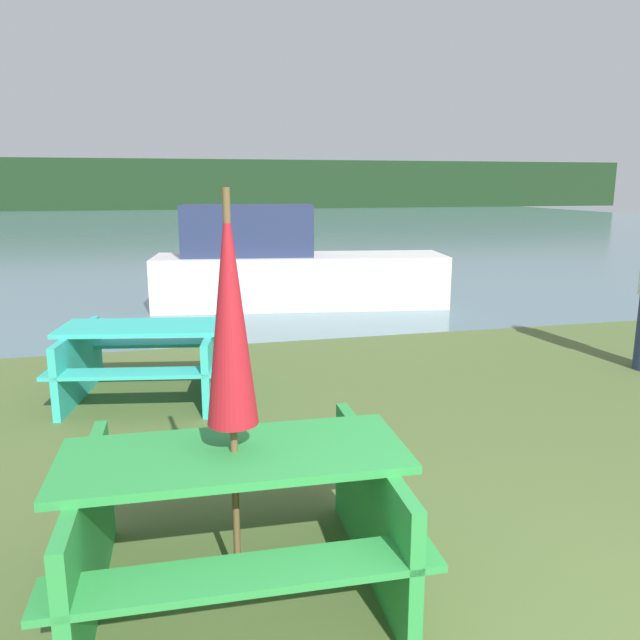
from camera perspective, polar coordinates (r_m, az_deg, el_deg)
name	(u,v)px	position (r m, az deg, el deg)	size (l,w,h in m)	color
water	(202,225)	(33.15, -10.77, 8.56)	(60.00, 50.00, 0.00)	slate
far_treeline	(186,184)	(53.06, -12.12, 12.03)	(80.00, 1.60, 4.00)	#193319
picnic_table_green	(236,507)	(3.36, -7.69, -16.59)	(1.77, 1.44, 0.77)	green
picnic_table_teal	(146,354)	(6.42, -15.65, -3.01)	(1.82, 1.64, 0.73)	#33B7A8
umbrella_crimson	(230,313)	(3.01, -8.25, 0.62)	(0.25, 0.25, 2.07)	brown
boat	(289,269)	(10.78, -2.88, 4.65)	(5.09, 1.95, 1.74)	silver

